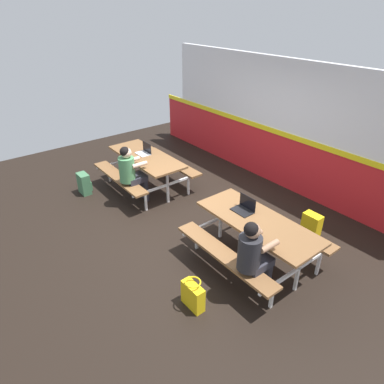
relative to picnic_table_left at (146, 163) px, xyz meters
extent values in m
cube|color=black|center=(1.53, -0.11, -0.59)|extent=(10.00, 10.00, 0.02)
cube|color=red|center=(1.53, 2.38, -0.03)|extent=(8.00, 0.12, 1.10)
cube|color=yellow|center=(1.53, 2.32, 0.57)|extent=(8.00, 0.03, 0.10)
cube|color=silver|center=(1.53, 2.38, 1.32)|extent=(6.72, 0.12, 1.40)
cube|color=brown|center=(0.00, 0.00, 0.14)|extent=(1.92, 0.76, 0.04)
cube|color=brown|center=(0.00, -0.63, -0.15)|extent=(1.82, 0.29, 0.04)
cube|color=brown|center=(0.00, 0.63, -0.15)|extent=(1.82, 0.29, 0.04)
cube|color=white|center=(-0.78, 0.00, -0.23)|extent=(0.04, 0.04, 0.70)
cube|color=white|center=(-0.78, 0.00, -0.19)|extent=(0.05, 1.55, 0.04)
cube|color=white|center=(-0.78, -0.50, -0.37)|extent=(0.04, 0.04, 0.41)
cube|color=white|center=(-0.77, 0.51, -0.37)|extent=(0.04, 0.04, 0.41)
cube|color=white|center=(0.78, 0.00, -0.23)|extent=(0.04, 0.04, 0.70)
cube|color=white|center=(0.78, 0.00, -0.19)|extent=(0.05, 1.55, 0.04)
cube|color=white|center=(0.77, -0.51, -0.37)|extent=(0.04, 0.04, 0.41)
cube|color=white|center=(0.78, 0.50, -0.37)|extent=(0.04, 0.04, 0.41)
cube|color=brown|center=(3.05, 0.02, 0.14)|extent=(1.92, 0.76, 0.04)
cube|color=brown|center=(3.05, -0.61, -0.15)|extent=(1.82, 0.29, 0.04)
cube|color=brown|center=(3.06, 0.66, -0.15)|extent=(1.82, 0.29, 0.04)
cube|color=white|center=(2.28, 0.03, -0.23)|extent=(0.04, 0.04, 0.70)
cube|color=white|center=(2.28, 0.03, -0.19)|extent=(0.05, 1.55, 0.04)
cube|color=white|center=(2.28, -0.48, -0.37)|extent=(0.04, 0.04, 0.41)
cube|color=white|center=(2.28, 0.54, -0.37)|extent=(0.04, 0.04, 0.41)
cube|color=white|center=(3.83, 0.02, -0.23)|extent=(0.04, 0.04, 0.70)
cube|color=white|center=(3.83, 0.02, -0.19)|extent=(0.05, 1.55, 0.04)
cube|color=white|center=(3.83, -0.49, -0.37)|extent=(0.04, 0.04, 0.41)
cube|color=white|center=(3.83, 0.53, -0.37)|extent=(0.04, 0.04, 0.41)
cylinder|color=#2D2D38|center=(0.28, -0.31, -0.35)|extent=(0.11, 0.11, 0.45)
cylinder|color=#2D2D38|center=(0.46, -0.31, -0.35)|extent=(0.11, 0.11, 0.45)
cube|color=#2D2D38|center=(0.37, -0.47, -0.07)|extent=(0.30, 0.38, 0.12)
cylinder|color=#4C8C59|center=(0.37, -0.64, 0.17)|extent=(0.30, 0.30, 0.48)
cylinder|color=beige|center=(0.23, -0.44, 0.27)|extent=(0.08, 0.30, 0.08)
cylinder|color=beige|center=(0.51, -0.44, 0.27)|extent=(0.08, 0.30, 0.08)
sphere|color=beige|center=(0.37, -0.62, 0.50)|extent=(0.20, 0.20, 0.20)
sphere|color=black|center=(0.37, -0.65, 0.54)|extent=(0.18, 0.18, 0.18)
cylinder|color=#2D2D38|center=(3.40, -0.29, -0.35)|extent=(0.11, 0.11, 0.45)
cylinder|color=#2D2D38|center=(3.58, -0.29, -0.35)|extent=(0.11, 0.11, 0.45)
cube|color=#2D2D38|center=(3.49, -0.44, -0.07)|extent=(0.30, 0.38, 0.12)
cylinder|color=#26262B|center=(3.49, -0.61, 0.17)|extent=(0.30, 0.30, 0.48)
cylinder|color=#A57A5B|center=(3.35, -0.41, 0.27)|extent=(0.08, 0.30, 0.08)
cylinder|color=#A57A5B|center=(3.63, -0.41, 0.27)|extent=(0.08, 0.30, 0.08)
sphere|color=#A57A5B|center=(3.49, -0.59, 0.50)|extent=(0.20, 0.20, 0.20)
sphere|color=black|center=(3.49, -0.62, 0.54)|extent=(0.18, 0.18, 0.18)
cube|color=silver|center=(-0.11, 0.00, 0.17)|extent=(0.32, 0.22, 0.01)
cube|color=black|center=(-0.11, 0.11, 0.28)|extent=(0.32, 0.01, 0.21)
cube|color=black|center=(2.74, 0.03, 0.17)|extent=(0.32, 0.22, 0.01)
cube|color=black|center=(2.74, 0.13, 0.28)|extent=(0.32, 0.01, 0.21)
cube|color=#3F724C|center=(-0.60, -1.16, -0.36)|extent=(0.30, 0.18, 0.44)
cube|color=#3F724C|center=(-0.60, -1.05, -0.42)|extent=(0.21, 0.04, 0.19)
cube|color=yellow|center=(3.19, -1.27, -0.40)|extent=(0.34, 0.14, 0.36)
torus|color=yellow|center=(3.19, -1.27, -0.16)|extent=(0.21, 0.21, 0.02)
cube|color=yellow|center=(3.21, 1.23, -0.36)|extent=(0.30, 0.18, 0.44)
cube|color=yellow|center=(3.21, 1.34, -0.42)|extent=(0.21, 0.04, 0.19)
camera|label=1|loc=(5.69, -3.25, 2.92)|focal=31.90mm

